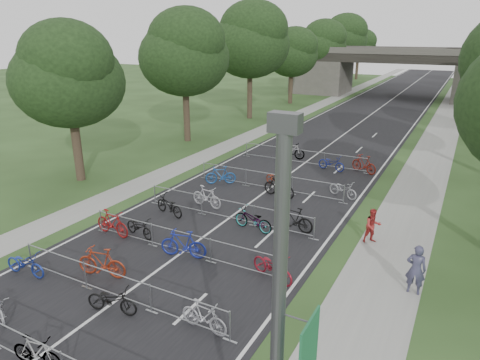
{
  "coord_description": "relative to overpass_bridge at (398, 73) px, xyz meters",
  "views": [
    {
      "loc": [
        10.01,
        -2.19,
        9.01
      ],
      "look_at": [
        -0.86,
        17.99,
        1.1
      ],
      "focal_mm": 32.0,
      "sensor_mm": 36.0,
      "label": 1
    }
  ],
  "objects": [
    {
      "name": "bike_18",
      "position": [
        1.7,
        -50.46,
        -2.98
      ],
      "size": [
        2.19,
        1.04,
        1.11
      ],
      "primitive_type": "imported",
      "rotation": [
        0.0,
        0.0,
        4.56
      ],
      "color": "#919498",
      "rests_on": "ground"
    },
    {
      "name": "barrier_row_3",
      "position": [
        0.0,
        -54.0,
        -2.99
      ],
      "size": [
        9.7,
        0.08,
        1.1
      ],
      "color": "#919498",
      "rests_on": "ground"
    },
    {
      "name": "sidewalk_right",
      "position": [
        8.0,
        -15.0,
        -3.53
      ],
      "size": [
        3.0,
        140.0,
        0.01
      ],
      "primitive_type": "cube",
      "color": "gray",
      "rests_on": "ground"
    },
    {
      "name": "bike_22",
      "position": [
        1.04,
        -45.79,
        -2.91
      ],
      "size": [
        2.15,
        0.99,
        1.25
      ],
      "primitive_type": "imported",
      "rotation": [
        0.0,
        0.0,
        4.51
      ],
      "color": "black",
      "rests_on": "ground"
    },
    {
      "name": "bike_26",
      "position": [
        2.2,
        -39.39,
        -3.01
      ],
      "size": [
        2.08,
        1.1,
        1.04
      ],
      "primitive_type": "imported",
      "rotation": [
        0.0,
        0.0,
        1.36
      ],
      "color": "navy",
      "rests_on": "ground"
    },
    {
      "name": "tree_left_0",
      "position": [
        -11.39,
        -49.07,
        2.96
      ],
      "size": [
        6.72,
        6.72,
        10.25
      ],
      "color": "#33261C",
      "rests_on": "ground"
    },
    {
      "name": "bike_21",
      "position": [
        0.09,
        -44.19,
        -3.07
      ],
      "size": [
        1.83,
        1.38,
        0.92
      ],
      "primitive_type": "imported",
      "rotation": [
        0.0,
        0.0,
        1.06
      ],
      "color": "maroon",
      "rests_on": "ground"
    },
    {
      "name": "bike_14",
      "position": [
        0.29,
        -54.17,
        -2.92
      ],
      "size": [
        2.13,
        1.03,
        1.23
      ],
      "primitive_type": "imported",
      "rotation": [
        0.0,
        0.0,
        4.94
      ],
      "color": "navy",
      "rests_on": "ground"
    },
    {
      "name": "bike_23",
      "position": [
        4.3,
        -44.06,
        -3.04
      ],
      "size": [
        1.98,
        1.3,
        0.98
      ],
      "primitive_type": "imported",
      "rotation": [
        0.0,
        0.0,
        1.19
      ],
      "color": "#A0A2A8",
      "rests_on": "ground"
    },
    {
      "name": "bike_11",
      "position": [
        3.63,
        -57.74,
        -3.01
      ],
      "size": [
        1.78,
        0.6,
        1.05
      ],
      "primitive_type": "imported",
      "rotation": [
        0.0,
        0.0,
        1.51
      ],
      "color": "#A6A6AD",
      "rests_on": "ground"
    },
    {
      "name": "tree_left_3",
      "position": [
        -11.39,
        -13.07,
        2.96
      ],
      "size": [
        6.72,
        6.72,
        10.25
      ],
      "color": "#33261C",
      "rests_on": "ground"
    },
    {
      "name": "bike_8",
      "position": [
        -4.3,
        -58.26,
        -3.03
      ],
      "size": [
        1.97,
        0.83,
        1.01
      ],
      "primitive_type": "imported",
      "rotation": [
        0.0,
        0.0,
        1.66
      ],
      "color": "navy",
      "rests_on": "ground"
    },
    {
      "name": "barrier_row_2",
      "position": [
        0.0,
        -57.8,
        -2.99
      ],
      "size": [
        9.7,
        0.08,
        1.1
      ],
      "color": "#919498",
      "rests_on": "ground"
    },
    {
      "name": "lane_markings",
      "position": [
        0.0,
        -15.0,
        -3.53
      ],
      "size": [
        0.12,
        140.0,
        0.0
      ],
      "primitive_type": "cube",
      "color": "silver",
      "rests_on": "ground"
    },
    {
      "name": "bike_20",
      "position": [
        -3.09,
        -45.43,
        -2.96
      ],
      "size": [
        1.91,
        1.46,
        1.15
      ],
      "primitive_type": "imported",
      "rotation": [
        0.0,
        0.0,
        5.26
      ],
      "color": "#1B4E97",
      "rests_on": "ground"
    },
    {
      "name": "bike_19",
      "position": [
        3.43,
        -49.54,
        -2.92
      ],
      "size": [
        2.09,
        0.83,
        1.22
      ],
      "primitive_type": "imported",
      "rotation": [
        0.0,
        0.0,
        4.59
      ],
      "color": "black",
      "rests_on": "ground"
    },
    {
      "name": "barrier_row_5",
      "position": [
        0.0,
        -45.0,
        -2.99
      ],
      "size": [
        9.7,
        0.08,
        1.1
      ],
      "color": "#919498",
      "rests_on": "ground"
    },
    {
      "name": "bike_27",
      "position": [
        4.29,
        -38.89,
        -2.92
      ],
      "size": [
        2.08,
        1.48,
        1.23
      ],
      "primitive_type": "imported",
      "rotation": [
        0.0,
        0.0,
        4.22
      ],
      "color": "maroon",
      "rests_on": "ground"
    },
    {
      "name": "tree_left_5",
      "position": [
        -11.39,
        10.93,
        4.58
      ],
      "size": [
        8.4,
        8.4,
        12.81
      ],
      "color": "#33261C",
      "rests_on": "ground"
    },
    {
      "name": "bike_16",
      "position": [
        -2.95,
        -50.89,
        -3.0
      ],
      "size": [
        2.16,
        1.24,
        1.07
      ],
      "primitive_type": "imported",
      "rotation": [
        0.0,
        0.0,
        4.44
      ],
      "color": "black",
      "rests_on": "ground"
    },
    {
      "name": "tree_left_6",
      "position": [
        -11.39,
        22.93,
        2.96
      ],
      "size": [
        6.72,
        6.72,
        10.25
      ],
      "color": "#33261C",
      "rests_on": "ground"
    },
    {
      "name": "barrier_row_1",
      "position": [
        0.0,
        -61.4,
        -2.99
      ],
      "size": [
        9.7,
        0.08,
        1.1
      ],
      "color": "#919498",
      "rests_on": "ground"
    },
    {
      "name": "bike_12",
      "position": [
        -3.84,
        -54.03,
        -2.92
      ],
      "size": [
        2.1,
        0.75,
        1.24
      ],
      "primitive_type": "imported",
      "rotation": [
        0.0,
        0.0,
        1.49
      ],
      "color": "maroon",
      "rests_on": "ground"
    },
    {
      "name": "pedestrian_a",
      "position": [
        9.2,
        -52.35,
        -2.58
      ],
      "size": [
        0.7,
        0.47,
        1.92
      ],
      "primitive_type": "imported",
      "rotation": [
        0.0,
        0.0,
        3.16
      ],
      "color": "#393854",
      "rests_on": "ground"
    },
    {
      "name": "bike_10",
      "position": [
        0.4,
        -58.43,
        -3.04
      ],
      "size": [
        1.96,
        1.03,
        0.98
      ],
      "primitive_type": "imported",
      "rotation": [
        0.0,
        0.0,
        1.78
      ],
      "color": "black",
      "rests_on": "ground"
    },
    {
      "name": "tree_left_4",
      "position": [
        -11.39,
        -1.07,
        3.77
      ],
      "size": [
        7.56,
        7.56,
        11.53
      ],
      "color": "#33261C",
      "rests_on": "ground"
    },
    {
      "name": "barrier_row_6",
      "position": [
        0.0,
        -39.0,
        -2.99
      ],
      "size": [
        9.7,
        0.08,
        1.1
      ],
      "color": "#919498",
      "rests_on": "ground"
    },
    {
      "name": "bike_25",
      "position": [
        -1.32,
        -37.98,
        -2.91
      ],
      "size": [
        2.09,
        0.6,
        1.26
      ],
      "primitive_type": "imported",
      "rotation": [
        0.0,
        0.0,
        1.58
      ],
      "color": "#919498",
      "rests_on": "ground"
    },
    {
      "name": "bike_9",
      "position": [
        -1.6,
        -56.92,
        -2.91
      ],
      "size": [
        2.14,
        1.02,
        1.24
      ],
      "primitive_type": "imported",
      "rotation": [
        0.0,
        0.0,
        4.93
      ],
      "color": "#9A2E16",
      "rests_on": "ground"
    },
    {
      "name": "overpass_bridge",
      "position": [
        0.0,
        0.0,
        0.0
      ],
      "size": [
        31.0,
        8.0,
        7.05
      ],
      "color": "#494741",
      "rests_on": "ground"
    },
    {
      "name": "bike_15",
      "position": [
        4.3,
        -53.95,
        -3.0
      ],
      "size": [
        2.15,
        1.35,
        1.07
      ],
      "primitive_type": "imported",
      "rotation": [
        0.0,
        0.0,
        1.23
      ],
      "color": "maroon",
      "rests_on": "ground"
    },
    {
      "name": "tree_left_2",
      "position": [
        -11.39,
        -25.07,
        4.58
      ],
      "size": [
        8.4,
        8.4,
        12.81
      ],
      "color": "#33261C",
      "rests_on": "ground"
    },
    {
      "name": "bike_13",
      "position": [
        -2.65,
        -53.54,
        -3.06
      ],
      "size": [
        1.91,
        1.0,
        0.96
      ],
      "primitive_type": "imported",
      "rotation": [
        0.0,
        0.0,
        1.36
      ],
      "color": "black",
      "rests_on": "ground"
    },
    {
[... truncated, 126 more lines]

